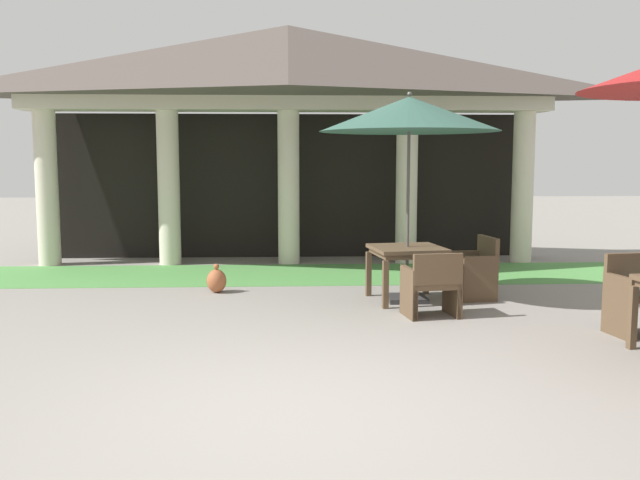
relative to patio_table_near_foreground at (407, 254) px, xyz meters
The scene contains 9 objects.
ground_plane 4.30m from the patio_table_near_foreground, 111.38° to the right, with size 60.00×60.00×0.00m, color gray.
background_pavilion 4.63m from the patio_table_near_foreground, 113.85° to the left, with size 9.70×2.81×4.19m.
lawn_strip 2.75m from the patio_table_near_foreground, 125.43° to the left, with size 11.50×2.13×0.01m, color #519347.
patio_table_near_foreground is the anchor object (origin of this frame).
patio_umbrella_near_foreground 1.80m from the patio_table_near_foreground, 116.57° to the right, with size 2.33×2.33×2.73m.
patio_chair_near_foreground_south 0.98m from the patio_table_near_foreground, 81.91° to the right, with size 0.68×0.59×0.78m.
patio_chair_near_foreground_east 0.98m from the patio_table_near_foreground, ahead, with size 0.57×0.66×0.83m.
patio_chair_mid_left_north 2.87m from the patio_table_near_foreground, 40.86° to the right, with size 0.67×0.58×0.85m.
terracotta_urn 2.71m from the patio_table_near_foreground, 164.90° to the left, with size 0.28×0.28×0.41m.
Camera 1 is at (-0.02, -4.95, 1.86)m, focal length 38.65 mm.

